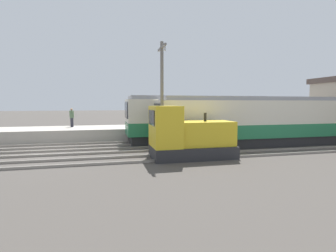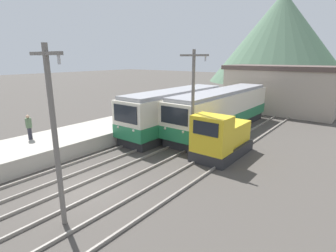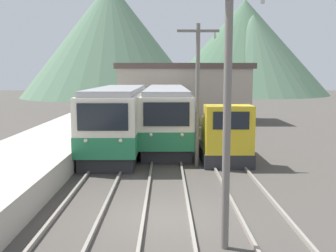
# 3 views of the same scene
# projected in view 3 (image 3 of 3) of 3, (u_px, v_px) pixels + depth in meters

# --- Properties ---
(ground_plane) EXTENTS (200.00, 200.00, 0.00)m
(ground_plane) POSITION_uv_depth(u_px,v_px,m) (160.00, 217.00, 12.38)
(ground_plane) COLOR #47423D
(track_left) EXTENTS (1.54, 60.00, 0.14)m
(track_left) POSITION_uv_depth(u_px,v_px,m) (78.00, 215.00, 12.36)
(track_left) COLOR gray
(track_left) RESTS_ON ground
(track_center) EXTENTS (1.54, 60.00, 0.14)m
(track_center) POSITION_uv_depth(u_px,v_px,m) (167.00, 215.00, 12.37)
(track_center) COLOR gray
(track_center) RESTS_ON ground
(track_right) EXTENTS (1.54, 60.00, 0.14)m
(track_right) POSITION_uv_depth(u_px,v_px,m) (262.00, 215.00, 12.39)
(track_right) COLOR gray
(track_right) RESTS_ON ground
(commuter_train_left) EXTENTS (2.84, 11.69, 3.73)m
(commuter_train_left) POSITION_uv_depth(u_px,v_px,m) (119.00, 122.00, 23.04)
(commuter_train_left) COLOR #28282B
(commuter_train_left) RESTS_ON ground
(commuter_train_center) EXTENTS (2.84, 14.47, 3.63)m
(commuter_train_center) POSITION_uv_depth(u_px,v_px,m) (166.00, 116.00, 26.29)
(commuter_train_center) COLOR #28282B
(commuter_train_center) RESTS_ON ground
(shunting_locomotive) EXTENTS (2.40, 4.82, 3.00)m
(shunting_locomotive) POSITION_uv_depth(u_px,v_px,m) (224.00, 138.00, 20.42)
(shunting_locomotive) COLOR #28282B
(shunting_locomotive) RESTS_ON ground
(catenary_mast_near) EXTENTS (2.00, 0.20, 6.86)m
(catenary_mast_near) POSITION_uv_depth(u_px,v_px,m) (228.00, 104.00, 9.72)
(catenary_mast_near) COLOR slate
(catenary_mast_near) RESTS_ON ground
(catenary_mast_mid) EXTENTS (2.00, 0.20, 6.86)m
(catenary_mast_mid) POSITION_uv_depth(u_px,v_px,m) (198.00, 90.00, 18.88)
(catenary_mast_mid) COLOR slate
(catenary_mast_mid) RESTS_ON ground
(station_building) EXTENTS (12.60, 6.30, 5.48)m
(station_building) POSITION_uv_depth(u_px,v_px,m) (184.00, 92.00, 37.81)
(station_building) COLOR #AD9E8E
(station_building) RESTS_ON ground
(mountain_backdrop) EXTENTS (64.96, 45.47, 22.73)m
(mountain_backdrop) POSITION_uv_depth(u_px,v_px,m) (196.00, 46.00, 83.54)
(mountain_backdrop) COLOR #517056
(mountain_backdrop) RESTS_ON ground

